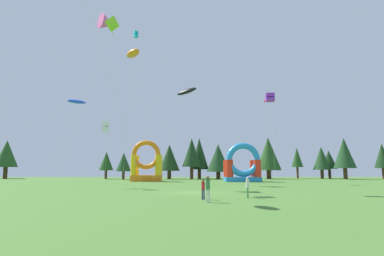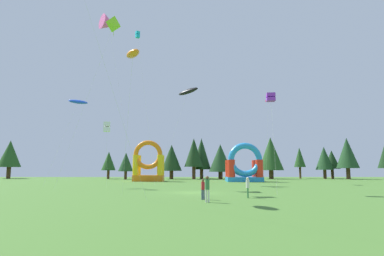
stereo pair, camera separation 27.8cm
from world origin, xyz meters
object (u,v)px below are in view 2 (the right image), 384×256
at_px(kite_orange_parafoil, 131,54).
at_px(inflatable_blue_arch, 243,168).
at_px(kite_black_parafoil, 187,91).
at_px(inflatable_orange_dome, 147,166).
at_px(kite_pink_delta, 107,23).
at_px(kite_red_parafoil, 267,100).
at_px(kite_blue_parafoil, 77,102).
at_px(kite_white_box, 105,127).
at_px(kite_lime_diamond, 112,25).
at_px(person_near_camera, 246,186).
at_px(person_midfield, 206,187).
at_px(person_left_edge, 202,187).
at_px(kite_purple_box, 269,97).
at_px(kite_cyan_box, 136,35).

xyz_separation_m(kite_orange_parafoil, inflatable_blue_arch, (14.44, 34.50, -9.10)).
distance_m(kite_black_parafoil, inflatable_orange_dome, 18.25).
bearing_deg(kite_pink_delta, kite_red_parafoil, 20.53).
bearing_deg(kite_blue_parafoil, kite_white_box, -34.81).
bearing_deg(kite_red_parafoil, kite_lime_diamond, -141.63).
distance_m(kite_blue_parafoil, person_near_camera, 28.39).
height_order(kite_blue_parafoil, kite_lime_diamond, kite_lime_diamond).
bearing_deg(kite_lime_diamond, inflatable_orange_dome, 88.13).
bearing_deg(inflatable_orange_dome, inflatable_blue_arch, -5.98).
distance_m(kite_blue_parafoil, inflatable_orange_dome, 21.26).
bearing_deg(inflatable_blue_arch, person_midfield, -103.19).
relative_size(kite_lime_diamond, inflatable_blue_arch, 2.79).
xyz_separation_m(kite_orange_parafoil, kite_pink_delta, (-7.10, 18.66, 11.28)).
bearing_deg(person_midfield, inflatable_orange_dome, 98.18).
height_order(kite_lime_diamond, person_midfield, kite_lime_diamond).
bearing_deg(kite_white_box, person_midfield, -55.04).
height_order(kite_black_parafoil, person_near_camera, kite_black_parafoil).
relative_size(person_left_edge, inflatable_blue_arch, 0.22).
height_order(kite_purple_box, kite_cyan_box, kite_cyan_box).
height_order(kite_pink_delta, person_midfield, kite_pink_delta).
distance_m(kite_pink_delta, person_left_edge, 31.46).
height_order(kite_white_box, inflatable_blue_arch, kite_white_box).
height_order(kite_cyan_box, person_near_camera, kite_cyan_box).
height_order(person_near_camera, person_midfield, person_midfield).
bearing_deg(person_near_camera, person_left_edge, 119.33).
bearing_deg(inflatable_blue_arch, person_near_camera, -98.73).
bearing_deg(kite_white_box, kite_lime_diamond, -69.96).
distance_m(kite_white_box, kite_pink_delta, 15.83).
relative_size(kite_purple_box, kite_pink_delta, 0.41).
distance_m(kite_purple_box, inflatable_orange_dome, 34.27).
xyz_separation_m(kite_orange_parafoil, inflatable_orange_dome, (-3.44, 36.37, -8.79)).
distance_m(person_near_camera, inflatable_blue_arch, 33.42).
relative_size(kite_red_parafoil, kite_cyan_box, 0.56).
bearing_deg(person_near_camera, kite_black_parafoil, 21.83).
xyz_separation_m(kite_white_box, person_left_edge, (11.55, -14.81, -6.66)).
xyz_separation_m(person_midfield, inflatable_blue_arch, (8.53, 36.41, 1.44)).
bearing_deg(person_midfield, kite_red_parafoil, 63.01).
xyz_separation_m(kite_red_parafoil, inflatable_orange_dome, (-21.06, 8.46, -10.92)).
xyz_separation_m(kite_orange_parafoil, kite_red_parafoil, (17.62, 27.91, 2.13)).
bearing_deg(kite_purple_box, person_near_camera, -122.35).
bearing_deg(person_near_camera, inflatable_blue_arch, 0.47).
height_order(kite_lime_diamond, kite_pink_delta, kite_pink_delta).
relative_size(kite_blue_parafoil, kite_red_parafoil, 0.84).
distance_m(kite_orange_parafoil, kite_cyan_box, 29.94).
height_order(kite_pink_delta, inflatable_orange_dome, kite_pink_delta).
xyz_separation_m(kite_cyan_box, kite_pink_delta, (-2.78, -7.98, -1.68)).
bearing_deg(kite_pink_delta, kite_cyan_box, 70.77).
distance_m(kite_black_parafoil, kite_red_parafoil, 13.85).
bearing_deg(inflatable_blue_arch, kite_lime_diamond, -128.04).
bearing_deg(kite_pink_delta, person_near_camera, -46.17).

